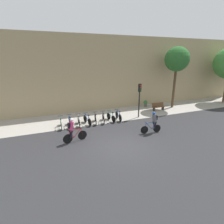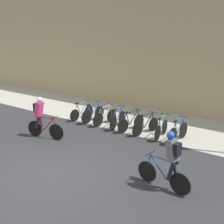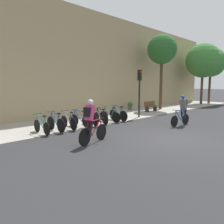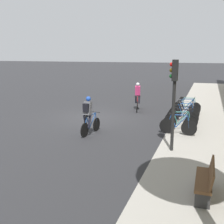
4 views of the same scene
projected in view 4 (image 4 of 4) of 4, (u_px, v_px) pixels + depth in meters
name	position (u px, v px, depth m)	size (l,w,h in m)	color
ground	(92.00, 117.00, 16.13)	(200.00, 200.00, 0.00)	#2B2B2D
kerb_strip	(217.00, 127.00, 13.98)	(44.00, 4.50, 0.01)	#A39E93
cyclist_pink	(138.00, 96.00, 18.03)	(1.78, 0.59, 1.79)	black
cyclist_grey	(88.00, 115.00, 12.45)	(1.74, 0.49, 1.76)	black
parked_bike_0	(187.00, 106.00, 17.64)	(0.46, 1.68, 0.95)	black
parked_bike_1	(186.00, 107.00, 16.92)	(0.46, 1.70, 0.99)	black
parked_bike_2	(185.00, 110.00, 16.21)	(0.46, 1.65, 0.97)	black
parked_bike_3	(184.00, 113.00, 15.49)	(0.49, 1.66, 0.98)	black
parked_bike_4	(182.00, 116.00, 14.79)	(0.49, 1.67, 0.96)	black
parked_bike_5	(181.00, 119.00, 14.07)	(0.51, 1.66, 0.95)	black
parked_bike_6	(180.00, 122.00, 13.36)	(0.46, 1.62, 0.97)	black
parked_bike_7	(178.00, 126.00, 12.64)	(0.46, 1.68, 0.98)	black
traffic_light_pole	(174.00, 88.00, 10.18)	(0.26, 0.30, 3.39)	black
bench	(206.00, 180.00, 7.13)	(1.51, 0.44, 0.89)	brown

